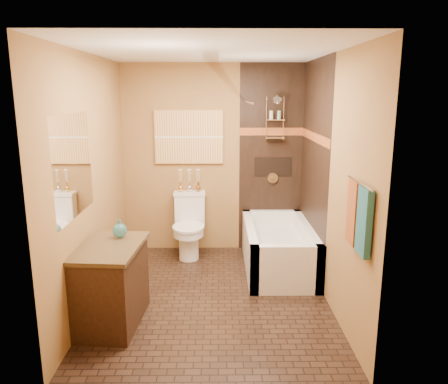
{
  "coord_description": "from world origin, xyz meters",
  "views": [
    {
      "loc": [
        0.08,
        -4.29,
        2.12
      ],
      "look_at": [
        0.13,
        0.4,
        1.05
      ],
      "focal_mm": 35.0,
      "sensor_mm": 36.0,
      "label": 1
    }
  ],
  "objects_px": {
    "toilet": "(189,225)",
    "bathtub": "(278,251)",
    "vanity": "(111,284)",
    "sunset_painting": "(189,137)"
  },
  "relations": [
    {
      "from": "bathtub",
      "to": "sunset_painting",
      "type": "bearing_deg",
      "value": 147.03
    },
    {
      "from": "sunset_painting",
      "to": "toilet",
      "type": "relative_size",
      "value": 1.09
    },
    {
      "from": "sunset_painting",
      "to": "vanity",
      "type": "relative_size",
      "value": 1.0
    },
    {
      "from": "bathtub",
      "to": "vanity",
      "type": "relative_size",
      "value": 1.66
    },
    {
      "from": "bathtub",
      "to": "toilet",
      "type": "relative_size",
      "value": 1.81
    },
    {
      "from": "toilet",
      "to": "bathtub",
      "type": "bearing_deg",
      "value": -23.67
    },
    {
      "from": "bathtub",
      "to": "toilet",
      "type": "bearing_deg",
      "value": 157.92
    },
    {
      "from": "bathtub",
      "to": "toilet",
      "type": "distance_m",
      "value": 1.22
    },
    {
      "from": "sunset_painting",
      "to": "vanity",
      "type": "bearing_deg",
      "value": -106.85
    },
    {
      "from": "sunset_painting",
      "to": "toilet",
      "type": "height_order",
      "value": "sunset_painting"
    }
  ]
}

